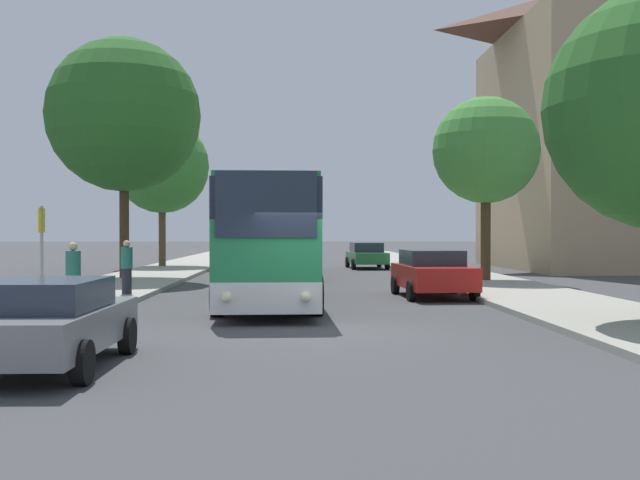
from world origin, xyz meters
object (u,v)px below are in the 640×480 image
at_px(parked_car_right_far, 367,255).
at_px(tree_left_near, 162,167).
at_px(parked_car_right_near, 432,272).
at_px(tree_left_far, 124,116).
at_px(pedestrian_waiting_far, 73,276).
at_px(bus_middle, 285,237).
at_px(tree_right_near, 486,151).
at_px(bus_front, 268,241).
at_px(pedestrian_waiting_near, 127,267).
at_px(parked_car_left_curb, 48,321).
at_px(bus_stop_sign, 42,246).

distance_m(parked_car_right_far, tree_left_near, 12.70).
relative_size(parked_car_right_near, tree_left_far, 0.43).
bearing_deg(pedestrian_waiting_far, bus_middle, 108.90).
height_order(tree_left_near, tree_right_near, tree_left_near).
bearing_deg(tree_left_near, pedestrian_waiting_far, -84.94).
height_order(bus_front, bus_middle, bus_middle).
relative_size(tree_left_near, tree_left_far, 0.83).
bearing_deg(pedestrian_waiting_near, pedestrian_waiting_far, 122.84).
distance_m(parked_car_left_curb, tree_left_near, 32.04).
xyz_separation_m(parked_car_right_near, parked_car_right_far, (-0.31, 18.84, -0.02)).
bearing_deg(bus_stop_sign, bus_middle, 71.32).
xyz_separation_m(bus_front, tree_left_near, (-6.80, 21.24, 3.98)).
distance_m(tree_left_near, tree_left_far, 11.15).
xyz_separation_m(pedestrian_waiting_far, tree_left_far, (-1.78, 13.29, 5.99)).
distance_m(bus_front, tree_left_near, 22.66).
relative_size(pedestrian_waiting_far, tree_right_near, 0.23).
height_order(parked_car_left_curb, pedestrian_waiting_near, pedestrian_waiting_near).
height_order(parked_car_right_far, pedestrian_waiting_far, pedestrian_waiting_far).
distance_m(bus_front, bus_stop_sign, 6.24).
xyz_separation_m(bus_front, pedestrian_waiting_far, (-4.64, -3.13, -0.83)).
relative_size(parked_car_right_far, bus_stop_sign, 1.75).
bearing_deg(parked_car_right_far, tree_left_far, 40.46).
height_order(tree_left_far, tree_right_near, tree_left_far).
distance_m(bus_middle, parked_car_left_curb, 24.16).
distance_m(bus_front, pedestrian_waiting_near, 4.85).
xyz_separation_m(parked_car_left_curb, bus_stop_sign, (-2.45, 7.03, 1.02)).
height_order(parked_car_right_near, tree_left_near, tree_left_near).
distance_m(bus_middle, bus_stop_sign, 17.82).
height_order(pedestrian_waiting_near, pedestrian_waiting_far, pedestrian_waiting_far).
bearing_deg(tree_left_far, bus_stop_sign, -85.62).
relative_size(parked_car_right_far, tree_left_near, 0.54).
xyz_separation_m(bus_stop_sign, pedestrian_waiting_near, (0.96, 4.90, -0.75)).
bearing_deg(tree_left_far, pedestrian_waiting_far, -82.37).
bearing_deg(bus_middle, pedestrian_waiting_far, -105.49).
relative_size(bus_stop_sign, tree_left_near, 0.31).
bearing_deg(bus_stop_sign, parked_car_right_far, 66.88).
distance_m(bus_middle, tree_left_far, 9.19).
bearing_deg(bus_front, tree_right_near, 42.62).
bearing_deg(parked_car_left_curb, bus_front, 74.35).
height_order(bus_middle, parked_car_right_near, bus_middle).
xyz_separation_m(bus_stop_sign, tree_left_near, (-1.40, 24.37, 4.07)).
height_order(tree_left_near, tree_left_far, tree_left_far).
bearing_deg(tree_left_near, tree_right_near, -40.32).
relative_size(parked_car_left_curb, bus_stop_sign, 1.64).
height_order(parked_car_right_far, bus_stop_sign, bus_stop_sign).
xyz_separation_m(parked_car_left_curb, tree_left_near, (-3.85, 31.40, 5.08)).
xyz_separation_m(pedestrian_waiting_near, tree_left_far, (-1.98, 8.39, 6.00)).
xyz_separation_m(bus_front, parked_car_right_far, (4.86, 20.89, -1.06)).
height_order(parked_car_left_curb, parked_car_right_far, parked_car_right_far).
xyz_separation_m(bus_middle, parked_car_left_curb, (-3.26, -23.91, -1.13)).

